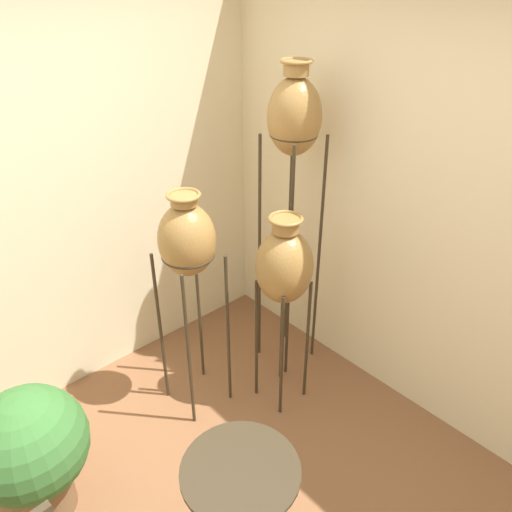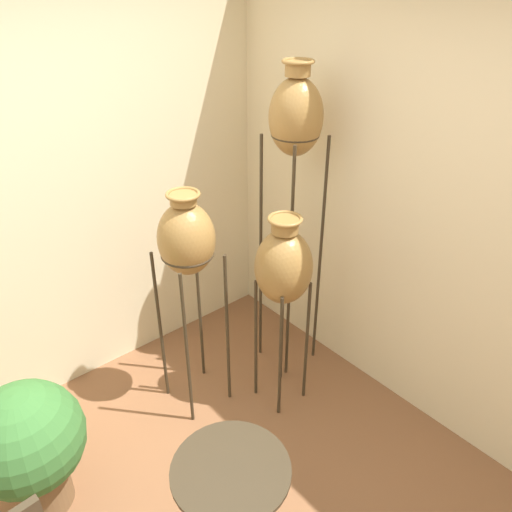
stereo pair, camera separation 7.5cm
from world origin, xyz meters
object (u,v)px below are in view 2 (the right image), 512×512
Objects in this scene: vase_stand_tall at (296,124)px; vase_stand_medium at (187,242)px; vase_stand_short at (284,268)px; potted_plant at (28,443)px; side_table at (232,502)px.

vase_stand_medium is (-0.73, 0.09, -0.54)m from vase_stand_tall.
vase_stand_tall is 1.41× the size of vase_stand_medium.
vase_stand_medium is 0.57m from vase_stand_short.
vase_stand_short is 1.59m from potted_plant.
vase_stand_medium is 1.89× the size of potted_plant.
vase_stand_short is at bearing -9.57° from potted_plant.
potted_plant is (-1.79, -0.01, -1.25)m from vase_stand_tall.
side_table is (-0.95, -0.71, -0.43)m from vase_stand_short.
vase_stand_tall reaches higher than side_table.
potted_plant is (-1.47, 0.25, -0.54)m from vase_stand_short.
side_table is at bearing -142.46° from vase_stand_tall.
vase_stand_medium reaches higher than potted_plant.
vase_stand_medium is 1.11× the size of vase_stand_short.
vase_stand_short is 1.26m from side_table.
side_table is (-0.53, -1.06, -0.61)m from vase_stand_medium.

